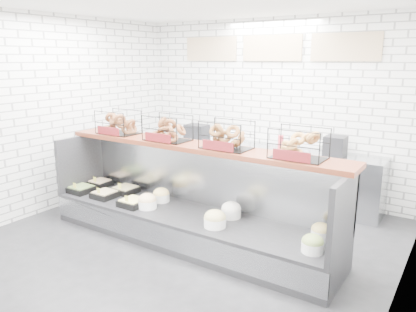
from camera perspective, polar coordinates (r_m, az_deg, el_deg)
The scene contains 5 objects.
ground at distance 5.23m, azimuth -5.01°, elevation -12.99°, with size 5.50×5.50×0.00m, color black.
room_shell at distance 5.17m, azimuth -1.27°, elevation 10.51°, with size 5.02×5.51×3.01m.
display_case at distance 5.35m, azimuth -2.88°, elevation -8.49°, with size 4.00×0.90×1.20m.
bagel_shelf at distance 5.18m, azimuth -1.72°, elevation 2.92°, with size 4.10×0.50×0.40m.
prep_counter at distance 7.00m, azimuth 7.29°, elevation -1.98°, with size 4.00×0.60×1.20m.
Camera 1 is at (2.94, -3.64, 2.33)m, focal length 35.00 mm.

